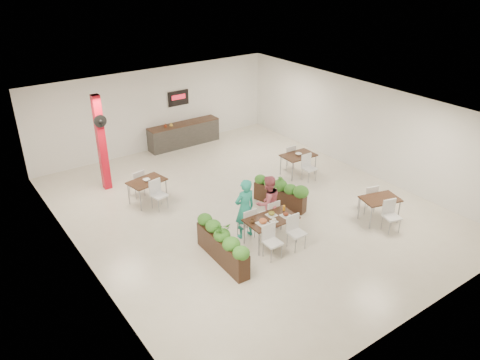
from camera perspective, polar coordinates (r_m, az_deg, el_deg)
name	(u,v)px	position (r m, az deg, el deg)	size (l,w,h in m)	color
ground	(246,208)	(14.53, 0.76, -3.38)	(12.00, 12.00, 0.00)	beige
room_shell	(247,148)	(13.65, 0.81, 3.96)	(10.10, 12.10, 3.22)	white
red_column	(101,142)	(15.68, -16.54, 4.44)	(0.40, 0.41, 3.20)	red
service_counter	(184,134)	(19.17, -6.85, 5.63)	(3.00, 0.64, 2.20)	#2B2926
main_table	(271,222)	(12.60, 3.79, -5.15)	(1.42, 1.65, 0.92)	black
diner_man	(245,209)	(12.71, 0.60, -3.51)	(0.64, 0.42, 1.75)	teal
diner_woman	(268,203)	(13.17, 3.41, -2.76)	(0.79, 0.61, 1.62)	#D15C6E
planter_left	(222,243)	(11.91, -2.19, -7.72)	(0.47, 2.15, 1.13)	black
planter_right	(280,191)	(14.48, 4.88, -1.37)	(0.85, 1.80, 0.97)	black
side_table_a	(147,184)	(14.85, -11.27, -0.51)	(1.23, 1.67, 0.92)	black
side_table_b	(298,158)	(16.53, 7.13, 2.68)	(1.19, 1.63, 0.92)	black
side_table_c	(380,202)	(14.15, 16.68, -2.62)	(1.22, 1.67, 0.92)	black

